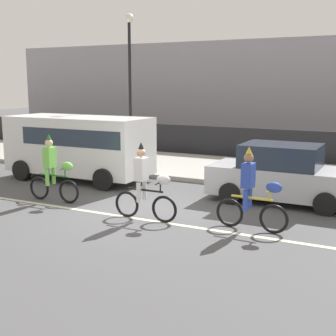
% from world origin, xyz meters
% --- Properties ---
extents(ground_plane, '(80.00, 80.00, 0.00)m').
position_xyz_m(ground_plane, '(0.00, 0.00, 0.00)').
color(ground_plane, '#4C4C4F').
extents(road_centre_line, '(36.00, 0.14, 0.01)m').
position_xyz_m(road_centre_line, '(0.00, -0.50, 0.00)').
color(road_centre_line, beige).
rests_on(road_centre_line, ground).
extents(sidewalk_curb, '(60.00, 5.00, 0.15)m').
position_xyz_m(sidewalk_curb, '(0.00, 6.50, 0.07)').
color(sidewalk_curb, '#9E9B93').
rests_on(sidewalk_curb, ground).
extents(fence_line, '(40.00, 0.08, 1.40)m').
position_xyz_m(fence_line, '(0.00, 9.40, 0.70)').
color(fence_line, black).
rests_on(fence_line, ground).
extents(building_backdrop, '(28.00, 8.00, 5.55)m').
position_xyz_m(building_backdrop, '(-2.98, 18.00, 2.78)').
color(building_backdrop, '#99939E').
rests_on(building_backdrop, ground).
extents(parade_cyclist_lime, '(1.72, 0.50, 1.92)m').
position_xyz_m(parade_cyclist_lime, '(-2.79, -0.07, 0.84)').
color(parade_cyclist_lime, black).
rests_on(parade_cyclist_lime, ground).
extents(parade_cyclist_zebra, '(1.72, 0.50, 1.92)m').
position_xyz_m(parade_cyclist_zebra, '(0.44, -0.49, 0.84)').
color(parade_cyclist_zebra, black).
rests_on(parade_cyclist_zebra, ground).
extents(parade_cyclist_cobalt, '(1.72, 0.50, 1.92)m').
position_xyz_m(parade_cyclist_cobalt, '(2.98, -0.09, 0.84)').
color(parade_cyclist_cobalt, black).
rests_on(parade_cyclist_cobalt, ground).
extents(parked_van_white, '(5.00, 2.22, 2.18)m').
position_xyz_m(parked_van_white, '(-3.96, 2.70, 1.28)').
color(parked_van_white, white).
rests_on(parked_van_white, ground).
extents(parked_car_silver, '(4.10, 1.92, 1.64)m').
position_xyz_m(parked_car_silver, '(2.99, 2.78, 0.78)').
color(parked_car_silver, '#B7BABF').
rests_on(parked_car_silver, ground).
extents(street_lamp_post, '(0.36, 0.36, 5.86)m').
position_xyz_m(street_lamp_post, '(-4.16, 6.30, 3.99)').
color(street_lamp_post, black).
rests_on(street_lamp_post, sidewalk_curb).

